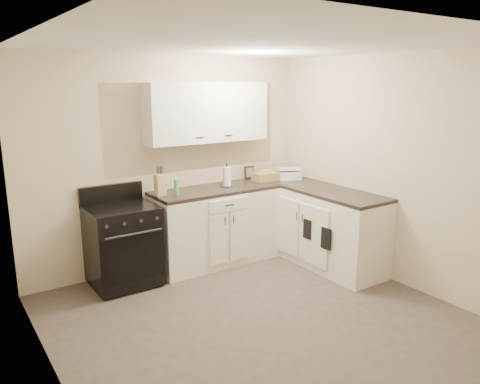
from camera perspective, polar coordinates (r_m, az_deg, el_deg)
floor at (r=4.59m, az=2.39°, el=-15.27°), size 3.60×3.60×0.00m
ceiling at (r=4.05m, az=2.74°, el=17.63°), size 3.60×3.60×0.00m
wall_back at (r=5.66m, az=-8.41°, el=3.53°), size 3.60×0.00×3.60m
wall_right at (r=5.39m, az=18.11°, el=2.54°), size 0.00×3.60×3.60m
wall_left at (r=3.42m, az=-22.48°, el=-3.73°), size 0.00×3.60×3.60m
wall_front at (r=2.96m, az=23.98°, el=-6.45°), size 3.60×0.00×3.60m
base_cabinets_back at (r=5.78m, az=-3.04°, el=-4.29°), size 1.55×0.60×0.90m
base_cabinets_right at (r=5.92m, az=9.25°, el=-4.05°), size 0.60×1.90×0.90m
countertop_back at (r=5.66m, az=-3.09°, el=0.25°), size 1.55×0.60×0.04m
countertop_right at (r=5.80m, az=9.43°, el=0.40°), size 0.60×1.90×0.04m
upper_cabinets at (r=5.66m, az=-4.01°, el=9.66°), size 1.55×0.30×0.70m
stove at (r=5.28m, az=-14.03°, el=-6.30°), size 0.71×0.61×0.86m
knife_block at (r=5.35m, az=-9.71°, el=0.88°), size 0.12×0.11×0.25m
paper_towel at (r=5.74m, az=-1.61°, el=1.89°), size 0.11×0.11×0.24m
soap_bottle at (r=5.35m, az=-7.75°, el=0.59°), size 0.07×0.07×0.18m
picture_frame at (r=6.23m, az=1.14°, el=2.42°), size 0.14×0.06×0.17m
wicker_basket at (r=6.12m, az=3.12°, el=1.92°), size 0.32×0.22×0.11m
countertop_grill at (r=6.24m, az=5.91°, el=2.10°), size 0.36×0.35×0.10m
oven_mitt_near at (r=5.35m, az=10.44°, el=-5.61°), size 0.02×0.14×0.25m
oven_mitt_far at (r=5.55m, az=8.23°, el=-4.52°), size 0.02×0.13×0.23m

